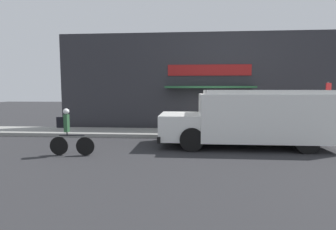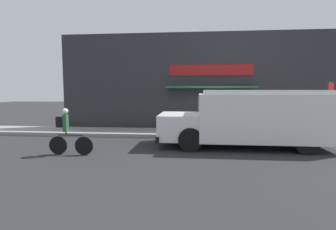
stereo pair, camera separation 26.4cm
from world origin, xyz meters
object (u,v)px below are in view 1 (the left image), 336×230
(cyclist, at_px, (68,133))
(stop_sign_post, at_px, (328,100))
(trash_bin, at_px, (186,122))
(school_bus, at_px, (252,117))

(cyclist, relative_size, stop_sign_post, 0.67)
(cyclist, relative_size, trash_bin, 1.84)
(trash_bin, bearing_deg, school_bus, -44.63)
(school_bus, xyz_separation_m, cyclist, (-6.49, -1.91, -0.38))
(stop_sign_post, distance_m, trash_bin, 6.42)
(school_bus, height_order, cyclist, school_bus)
(cyclist, xyz_separation_m, trash_bin, (3.91, 4.46, -0.17))
(stop_sign_post, height_order, trash_bin, stop_sign_post)
(cyclist, bearing_deg, school_bus, 15.37)
(school_bus, relative_size, cyclist, 4.05)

